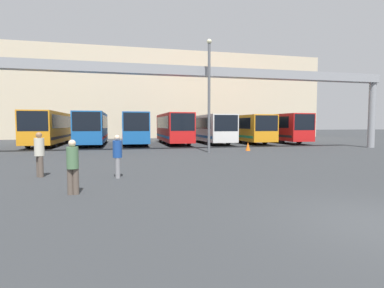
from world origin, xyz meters
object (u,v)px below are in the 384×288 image
(bus_slot_0, at_px, (49,126))
(bus_slot_5, at_px, (243,127))
(bus_slot_3, at_px, (173,127))
(bus_slot_6, at_px, (276,126))
(pedestrian_near_center, at_px, (73,166))
(pedestrian_mid_right, at_px, (39,153))
(bus_slot_4, at_px, (209,127))
(bus_slot_1, at_px, (92,127))
(traffic_cone, at_px, (248,146))
(lamp_post, at_px, (209,91))
(bus_slot_2, at_px, (134,127))
(pedestrian_near_left, at_px, (117,155))

(bus_slot_0, distance_m, bus_slot_5, 20.64)
(bus_slot_3, bearing_deg, bus_slot_0, 177.62)
(bus_slot_0, relative_size, bus_slot_6, 0.97)
(pedestrian_near_center, distance_m, pedestrian_mid_right, 3.88)
(bus_slot_4, bearing_deg, bus_slot_6, 1.40)
(bus_slot_1, bearing_deg, traffic_cone, -36.88)
(bus_slot_3, xyz_separation_m, bus_slot_6, (12.38, 0.71, 0.01))
(pedestrian_mid_right, bearing_deg, lamp_post, -84.89)
(pedestrian_near_center, height_order, traffic_cone, pedestrian_near_center)
(bus_slot_5, bearing_deg, bus_slot_6, -0.26)
(bus_slot_0, distance_m, bus_slot_2, 8.26)
(bus_slot_1, xyz_separation_m, lamp_post, (9.17, -10.24, 2.64))
(pedestrian_near_center, height_order, pedestrian_near_left, pedestrian_near_left)
(pedestrian_near_left, bearing_deg, bus_slot_4, -28.90)
(pedestrian_mid_right, bearing_deg, pedestrian_near_left, -143.59)
(bus_slot_1, bearing_deg, pedestrian_near_left, -82.14)
(bus_slot_2, distance_m, bus_slot_3, 4.14)
(pedestrian_near_left, xyz_separation_m, traffic_cone, (9.92, 10.16, -0.55))
(bus_slot_5, relative_size, pedestrian_near_left, 6.94)
(bus_slot_1, relative_size, bus_slot_2, 0.92)
(bus_slot_1, xyz_separation_m, traffic_cone, (12.63, -9.48, -1.52))
(bus_slot_3, distance_m, traffic_cone, 10.59)
(bus_slot_4, height_order, pedestrian_near_center, bus_slot_4)
(bus_slot_0, height_order, bus_slot_1, bus_slot_0)
(bus_slot_6, distance_m, pedestrian_near_left, 27.17)
(bus_slot_3, xyz_separation_m, lamp_post, (0.92, -10.28, 2.66))
(bus_slot_0, xyz_separation_m, bus_slot_2, (8.26, -0.14, -0.03))
(pedestrian_mid_right, bearing_deg, bus_slot_4, -70.10)
(bus_slot_2, height_order, bus_slot_4, bus_slot_2)
(bus_slot_3, height_order, bus_slot_6, bus_slot_6)
(pedestrian_near_center, bearing_deg, bus_slot_5, 59.43)
(bus_slot_1, distance_m, pedestrian_near_left, 19.85)
(pedestrian_near_center, xyz_separation_m, lamp_post, (7.71, 11.94, 3.64))
(bus_slot_3, relative_size, lamp_post, 1.23)
(bus_slot_0, bearing_deg, bus_slot_5, 0.59)
(bus_slot_5, height_order, pedestrian_near_center, bus_slot_5)
(bus_slot_0, height_order, bus_slot_3, bus_slot_0)
(bus_slot_5, bearing_deg, bus_slot_0, -179.41)
(pedestrian_mid_right, distance_m, lamp_post, 13.20)
(bus_slot_4, bearing_deg, pedestrian_mid_right, -123.33)
(bus_slot_4, bearing_deg, bus_slot_2, -179.06)
(bus_slot_3, bearing_deg, traffic_cone, -65.30)
(bus_slot_3, relative_size, pedestrian_mid_right, 5.73)
(bus_slot_6, bearing_deg, lamp_post, -136.21)
(pedestrian_near_left, bearing_deg, bus_slot_0, 15.42)
(pedestrian_mid_right, xyz_separation_m, traffic_cone, (12.93, 9.25, -0.60))
(bus_slot_2, bearing_deg, pedestrian_near_center, -96.74)
(bus_slot_0, xyz_separation_m, bus_slot_4, (16.51, -0.01, -0.11))
(bus_slot_4, xyz_separation_m, pedestrian_mid_right, (-12.68, -19.28, -0.83))
(bus_slot_0, distance_m, bus_slot_4, 16.51)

